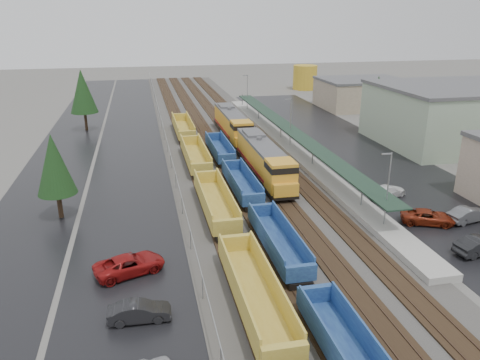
{
  "coord_description": "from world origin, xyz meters",
  "views": [
    {
      "loc": [
        -13.06,
        -17.86,
        20.15
      ],
      "look_at": [
        -2.38,
        31.99,
        2.0
      ],
      "focal_mm": 35.0,
      "sensor_mm": 36.0,
      "label": 1
    }
  ],
  "objects_px": {
    "locomotive_trail": "(232,124)",
    "parked_car_east_b": "(428,217)",
    "storage_tank": "(305,77)",
    "parked_car_west_b": "(139,312)",
    "parked_car_east_c": "(387,191)",
    "parked_car_east_e": "(469,215)",
    "parked_car_west_c": "(130,265)",
    "well_string_blue": "(278,241)",
    "well_string_yellow": "(215,202)",
    "locomotive_lead": "(264,160)"
  },
  "relations": [
    {
      "from": "storage_tank",
      "to": "parked_car_east_c",
      "type": "xyz_separation_m",
      "value": [
        -18.54,
        -80.78,
        -2.58
      ]
    },
    {
      "from": "well_string_yellow",
      "to": "parked_car_east_e",
      "type": "bearing_deg",
      "value": -16.84
    },
    {
      "from": "locomotive_lead",
      "to": "parked_car_east_c",
      "type": "relative_size",
      "value": 4.02
    },
    {
      "from": "parked_car_east_c",
      "to": "well_string_blue",
      "type": "bearing_deg",
      "value": 98.32
    },
    {
      "from": "parked_car_east_c",
      "to": "parked_car_east_b",
      "type": "bearing_deg",
      "value": 159.52
    },
    {
      "from": "locomotive_trail",
      "to": "parked_car_west_c",
      "type": "distance_m",
      "value": 44.87
    },
    {
      "from": "locomotive_lead",
      "to": "parked_car_west_c",
      "type": "xyz_separation_m",
      "value": [
        -16.84,
        -20.56,
        -1.68
      ]
    },
    {
      "from": "parked_car_east_c",
      "to": "parked_car_east_e",
      "type": "xyz_separation_m",
      "value": [
        4.82,
        -7.87,
        0.03
      ]
    },
    {
      "from": "locomotive_lead",
      "to": "well_string_yellow",
      "type": "height_order",
      "value": "locomotive_lead"
    },
    {
      "from": "locomotive_trail",
      "to": "parked_car_east_e",
      "type": "xyz_separation_m",
      "value": [
        17.03,
        -38.43,
        -1.7
      ]
    },
    {
      "from": "well_string_yellow",
      "to": "parked_car_east_b",
      "type": "xyz_separation_m",
      "value": [
        20.65,
        -7.17,
        -0.51
      ]
    },
    {
      "from": "locomotive_trail",
      "to": "parked_car_west_b",
      "type": "distance_m",
      "value": 50.83
    },
    {
      "from": "well_string_blue",
      "to": "parked_car_east_e",
      "type": "xyz_separation_m",
      "value": [
        21.03,
        2.3,
        -0.36
      ]
    },
    {
      "from": "locomotive_trail",
      "to": "well_string_blue",
      "type": "height_order",
      "value": "locomotive_trail"
    },
    {
      "from": "locomotive_lead",
      "to": "parked_car_west_c",
      "type": "bearing_deg",
      "value": -129.31
    },
    {
      "from": "well_string_blue",
      "to": "storage_tank",
      "type": "relative_size",
      "value": 11.15
    },
    {
      "from": "locomotive_trail",
      "to": "well_string_yellow",
      "type": "xyz_separation_m",
      "value": [
        -8.0,
        -30.86,
        -1.24
      ]
    },
    {
      "from": "locomotive_trail",
      "to": "parked_car_east_b",
      "type": "bearing_deg",
      "value": -71.6
    },
    {
      "from": "storage_tank",
      "to": "parked_car_east_b",
      "type": "relative_size",
      "value": 1.27
    },
    {
      "from": "storage_tank",
      "to": "parked_car_west_b",
      "type": "xyz_separation_m",
      "value": [
        -46.89,
        -98.4,
        -2.61
      ]
    },
    {
      "from": "well_string_blue",
      "to": "parked_car_east_c",
      "type": "relative_size",
      "value": 14.45
    },
    {
      "from": "storage_tank",
      "to": "parked_car_east_b",
      "type": "distance_m",
      "value": 90.13
    },
    {
      "from": "well_string_yellow",
      "to": "parked_car_west_b",
      "type": "xyz_separation_m",
      "value": [
        -8.14,
        -17.32,
        -0.52
      ]
    },
    {
      "from": "parked_car_west_c",
      "to": "parked_car_east_e",
      "type": "xyz_separation_m",
      "value": [
        33.87,
        3.13,
        -0.02
      ]
    },
    {
      "from": "parked_car_east_c",
      "to": "parked_car_west_b",
      "type": "bearing_deg",
      "value": 98.06
    },
    {
      "from": "storage_tank",
      "to": "parked_car_west_c",
      "type": "relative_size",
      "value": 1.16
    },
    {
      "from": "locomotive_trail",
      "to": "parked_car_west_c",
      "type": "relative_size",
      "value": 3.59
    },
    {
      "from": "locomotive_lead",
      "to": "parked_car_west_b",
      "type": "distance_m",
      "value": 31.65
    },
    {
      "from": "well_string_yellow",
      "to": "parked_car_west_c",
      "type": "height_order",
      "value": "well_string_yellow"
    },
    {
      "from": "well_string_yellow",
      "to": "parked_car_east_e",
      "type": "xyz_separation_m",
      "value": [
        25.03,
        -7.58,
        -0.46
      ]
    },
    {
      "from": "parked_car_west_b",
      "to": "parked_car_east_b",
      "type": "height_order",
      "value": "parked_car_east_b"
    },
    {
      "from": "well_string_yellow",
      "to": "locomotive_trail",
      "type": "bearing_deg",
      "value": 75.47
    },
    {
      "from": "locomotive_lead",
      "to": "well_string_yellow",
      "type": "xyz_separation_m",
      "value": [
        -8.0,
        -9.86,
        -1.24
      ]
    },
    {
      "from": "storage_tank",
      "to": "parked_car_west_c",
      "type": "xyz_separation_m",
      "value": [
        -47.58,
        -91.79,
        -2.53
      ]
    },
    {
      "from": "parked_car_west_b",
      "to": "well_string_blue",
      "type": "bearing_deg",
      "value": -56.79
    },
    {
      "from": "locomotive_lead",
      "to": "well_string_yellow",
      "type": "relative_size",
      "value": 0.24
    },
    {
      "from": "storage_tank",
      "to": "parked_car_east_e",
      "type": "height_order",
      "value": "storage_tank"
    },
    {
      "from": "parked_car_west_b",
      "to": "parked_car_east_b",
      "type": "distance_m",
      "value": 30.52
    },
    {
      "from": "storage_tank",
      "to": "parked_car_west_b",
      "type": "bearing_deg",
      "value": -115.48
    },
    {
      "from": "locomotive_lead",
      "to": "storage_tank",
      "type": "bearing_deg",
      "value": 66.65
    },
    {
      "from": "well_string_yellow",
      "to": "parked_car_west_c",
      "type": "xyz_separation_m",
      "value": [
        -8.84,
        -10.71,
        -0.44
      ]
    },
    {
      "from": "parked_car_east_b",
      "to": "parked_car_east_c",
      "type": "bearing_deg",
      "value": 25.12
    },
    {
      "from": "locomotive_trail",
      "to": "parked_car_east_b",
      "type": "xyz_separation_m",
      "value": [
        12.65,
        -38.02,
        -1.75
      ]
    },
    {
      "from": "well_string_blue",
      "to": "locomotive_trail",
      "type": "bearing_deg",
      "value": 84.39
    },
    {
      "from": "locomotive_lead",
      "to": "parked_car_east_c",
      "type": "xyz_separation_m",
      "value": [
        12.21,
        -9.56,
        -1.73
      ]
    },
    {
      "from": "locomotive_trail",
      "to": "parked_car_east_c",
      "type": "distance_m",
      "value": 32.95
    },
    {
      "from": "parked_car_west_c",
      "to": "well_string_blue",
      "type": "bearing_deg",
      "value": -106.27
    },
    {
      "from": "storage_tank",
      "to": "parked_car_west_b",
      "type": "relative_size",
      "value": 1.53
    },
    {
      "from": "well_string_yellow",
      "to": "parked_car_east_e",
      "type": "height_order",
      "value": "well_string_yellow"
    },
    {
      "from": "well_string_blue",
      "to": "parked_car_west_c",
      "type": "bearing_deg",
      "value": -176.31
    }
  ]
}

